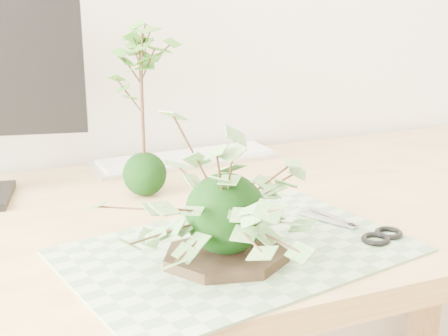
{
  "coord_description": "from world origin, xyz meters",
  "views": [
    {
      "loc": [
        -0.34,
        0.31,
        1.11
      ],
      "look_at": [
        0.0,
        1.14,
        0.84
      ],
      "focal_mm": 50.0,
      "sensor_mm": 36.0,
      "label": 1
    }
  ],
  "objects_px": {
    "ivy_kokedama": "(226,177)",
    "desk": "(216,256)",
    "keyboard": "(187,159)",
    "maple_kokedama": "(141,68)"
  },
  "relations": [
    {
      "from": "ivy_kokedama",
      "to": "desk",
      "type": "bearing_deg",
      "value": 71.74
    },
    {
      "from": "ivy_kokedama",
      "to": "keyboard",
      "type": "bearing_deg",
      "value": 76.78
    },
    {
      "from": "ivy_kokedama",
      "to": "keyboard",
      "type": "xyz_separation_m",
      "value": [
        0.12,
        0.49,
        -0.12
      ]
    },
    {
      "from": "desk",
      "to": "ivy_kokedama",
      "type": "height_order",
      "value": "ivy_kokedama"
    },
    {
      "from": "maple_kokedama",
      "to": "ivy_kokedama",
      "type": "bearing_deg",
      "value": -85.9
    },
    {
      "from": "desk",
      "to": "keyboard",
      "type": "bearing_deg",
      "value": 80.48
    },
    {
      "from": "maple_kokedama",
      "to": "keyboard",
      "type": "bearing_deg",
      "value": 51.25
    },
    {
      "from": "ivy_kokedama",
      "to": "keyboard",
      "type": "distance_m",
      "value": 0.52
    },
    {
      "from": "desk",
      "to": "ivy_kokedama",
      "type": "xyz_separation_m",
      "value": [
        -0.07,
        -0.2,
        0.21
      ]
    },
    {
      "from": "maple_kokedama",
      "to": "keyboard",
      "type": "relative_size",
      "value": 0.81
    }
  ]
}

